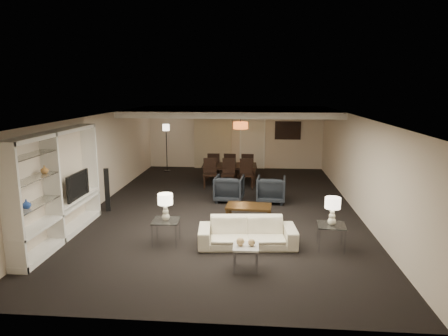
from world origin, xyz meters
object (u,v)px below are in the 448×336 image
chair_nm (228,174)px  side_table_left (166,232)px  marble_table (246,258)px  floor_speaker (107,190)px  side_table_right (331,237)px  coffee_table (249,213)px  floor_lamp (167,148)px  armchair_right (271,189)px  dining_table (229,174)px  vase_blue (26,204)px  chair_nl (210,174)px  table_lamp_left (165,207)px  chair_fl (214,166)px  vase_amber (44,170)px  sofa (247,233)px  television (73,185)px  pendant_light (241,125)px  chair_nr (247,174)px  table_lamp_right (332,211)px  chair_fm (231,166)px  armchair_left (229,188)px  chair_fr (248,166)px

chair_nm → side_table_left: bearing=-98.6°
marble_table → floor_speaker: bearing=139.4°
side_table_right → chair_nm: 5.36m
coffee_table → side_table_left: side_table_left is taller
floor_speaker → floor_lamp: 5.23m
armchair_right → dining_table: (-1.33, 2.12, -0.05)m
vase_blue → side_table_right: bearing=11.3°
side_table_left → chair_nl: (0.37, 4.77, 0.22)m
table_lamp_left → chair_fl: table_lamp_left is taller
vase_amber → table_lamp_left: bearing=10.2°
sofa → coffee_table: size_ratio=1.82×
dining_table → floor_lamp: bearing=141.2°
table_lamp_left → television: television is taller
sofa → vase_blue: bearing=-169.1°
television → chair_nl: television is taller
armchair_right → table_lamp_left: bearing=59.4°
pendant_light → coffee_table: (0.40, -4.58, -1.72)m
pendant_light → chair_fl: (-0.94, -0.11, -1.44)m
marble_table → dining_table: size_ratio=0.25×
table_lamp_left → chair_nr: bearing=71.8°
vase_amber → floor_lamp: size_ratio=0.09×
floor_speaker → marble_table: bearing=-59.3°
table_lamp_right → chair_fm: bearing=111.9°
chair_nm → chair_fm: 1.30m
chair_fm → floor_speaker: bearing=58.8°
coffee_table → vase_amber: 4.71m
sofa → marble_table: (0.00, -1.10, -0.06)m
side_table_left → chair_fl: bearing=86.6°
table_lamp_right → chair_nr: bearing=111.0°
side_table_right → floor_speaker: (-5.46, 2.13, 0.32)m
table_lamp_right → vase_blue: (-5.71, -1.14, 0.35)m
television → floor_lamp: size_ratio=0.56×
side_table_right → chair_nm: size_ratio=0.57×
armchair_left → armchair_right: 1.20m
floor_speaker → chair_fr: (3.63, 3.94, -0.09)m
armchair_left → chair_nm: bearing=-79.2°
vase_blue → chair_nm: (3.27, 5.91, -0.67)m
pendant_light → table_lamp_left: pendant_light is taller
pendant_light → dining_table: bearing=-113.9°
vase_amber → chair_fm: (3.27, 6.48, -1.16)m
sofa → vase_amber: (-4.01, -0.41, 1.35)m
vase_blue → chair_nl: 6.52m
side_table_right → vase_amber: size_ratio=3.43×
floor_lamp → chair_nr: bearing=-38.7°
chair_fr → side_table_left: bearing=76.5°
pendant_light → vase_blue: bearing=-116.3°
armchair_right → vase_amber: vase_amber is taller
vase_amber → chair_nl: 5.95m
chair_nm → chair_nr: bearing=2.8°
pendant_light → chair_nm: pendant_light is taller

